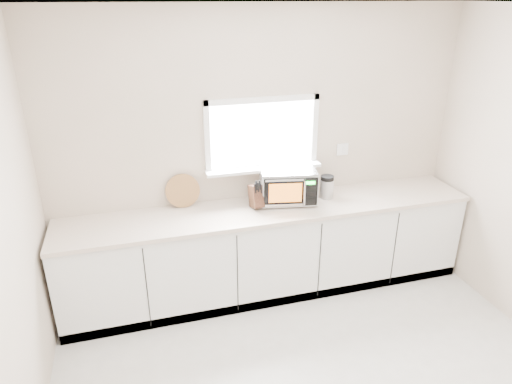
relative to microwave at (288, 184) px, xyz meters
name	(u,v)px	position (x,y,z in m)	size (l,w,h in m)	color
back_wall	(262,152)	(-0.20, 0.20, 0.27)	(4.00, 0.17, 2.70)	beige
cabinets	(270,251)	(-0.20, -0.09, -0.65)	(3.92, 0.60, 0.88)	white
countertop	(271,209)	(-0.20, -0.10, -0.19)	(3.92, 0.64, 0.04)	beige
microwave	(288,184)	(0.00, 0.00, 0.00)	(0.58, 0.50, 0.33)	black
knife_block	(256,196)	(-0.33, -0.07, -0.05)	(0.12, 0.21, 0.29)	#492B1A
cutting_board	(183,191)	(-0.98, 0.15, -0.02)	(0.32, 0.32, 0.02)	olive
coffee_grinder	(327,187)	(0.39, -0.03, -0.06)	(0.14, 0.14, 0.23)	#ACAFB4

